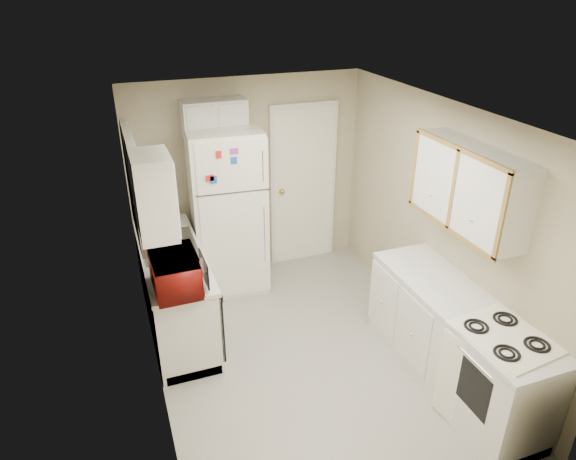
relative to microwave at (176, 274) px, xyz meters
name	(u,v)px	position (x,y,z in m)	size (l,w,h in m)	color
floor	(305,354)	(1.15, -0.21, -1.05)	(3.80, 3.80, 0.00)	#B5B3AA
ceiling	(310,115)	(1.15, -0.21, 1.35)	(3.80, 3.80, 0.00)	white
wall_left	(147,277)	(-0.25, -0.21, 0.15)	(3.80, 3.80, 0.00)	#B6AC8B
wall_right	(440,225)	(2.55, -0.21, 0.15)	(3.80, 3.80, 0.00)	#B6AC8B
wall_back	(248,178)	(1.15, 1.69, 0.15)	(2.80, 2.80, 0.00)	#B6AC8B
wall_front	(429,394)	(1.15, -2.11, 0.15)	(2.80, 2.80, 0.00)	#B6AC8B
left_counter	(176,290)	(0.05, 0.69, -0.60)	(0.60, 1.80, 0.90)	silver
dishwasher	(216,313)	(0.34, 0.09, -0.56)	(0.03, 0.58, 0.72)	black
sink	(170,249)	(0.05, 0.84, -0.19)	(0.54, 0.74, 0.16)	gray
microwave	(176,274)	(0.00, 0.00, 0.00)	(0.32, 0.58, 0.39)	maroon
soap_bottle	(157,218)	(0.00, 1.34, -0.05)	(0.09, 0.10, 0.21)	silver
window_blinds	(134,185)	(-0.21, 0.84, 0.55)	(0.10, 0.98, 1.08)	silver
upper_cabinet_left	(154,196)	(-0.10, 0.01, 0.75)	(0.30, 0.45, 0.70)	silver
refrigerator	(227,210)	(0.79, 1.37, -0.08)	(0.80, 0.77, 1.93)	white
cabinet_over_fridge	(214,118)	(0.75, 1.54, 0.95)	(0.70, 0.30, 0.40)	silver
interior_door	(303,186)	(1.85, 1.65, -0.03)	(0.86, 0.06, 2.08)	white
right_counter	(453,342)	(2.25, -1.01, -0.60)	(0.60, 2.00, 0.90)	silver
stove	(494,384)	(2.25, -1.56, -0.62)	(0.57, 0.70, 0.85)	white
upper_cabinet_right	(469,188)	(2.40, -0.71, 0.75)	(0.30, 1.20, 0.70)	silver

